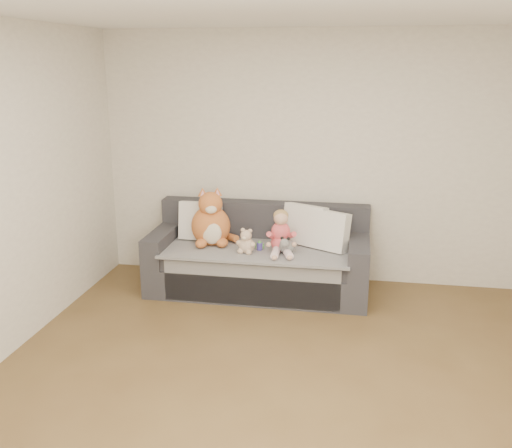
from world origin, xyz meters
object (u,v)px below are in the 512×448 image
at_px(plush_cat, 211,223).
at_px(toddler, 281,234).
at_px(sofa, 259,260).
at_px(sippy_cup, 260,245).
at_px(teddy_bear, 246,243).

bearing_deg(plush_cat, toddler, -26.47).
height_order(sofa, toddler, toddler).
bearing_deg(toddler, sofa, 136.47).
relative_size(toddler, sippy_cup, 4.26).
distance_m(teddy_bear, sippy_cup, 0.16).
xyz_separation_m(sofa, toddler, (0.24, -0.16, 0.34)).
bearing_deg(toddler, teddy_bear, -172.57).
relative_size(sofa, toddler, 5.12).
bearing_deg(sippy_cup, toddler, -0.44).
bearing_deg(plush_cat, sippy_cup, -30.06).
bearing_deg(toddler, sippy_cup, 169.12).
height_order(sofa, sippy_cup, sofa).
relative_size(plush_cat, teddy_bear, 2.43).
height_order(toddler, plush_cat, plush_cat).
xyz_separation_m(sofa, sippy_cup, (0.03, -0.16, 0.22)).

